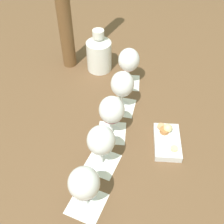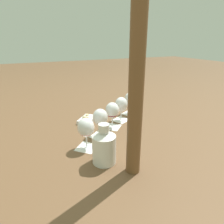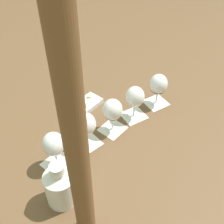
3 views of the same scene
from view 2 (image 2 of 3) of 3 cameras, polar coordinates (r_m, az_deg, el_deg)
ground_plane at (r=1.27m, az=0.07°, el=-4.31°), size 8.00×8.00×0.00m
tasting_card_0 at (r=1.06m, az=-7.19°, el=-9.98°), size 0.14×0.14×0.00m
tasting_card_1 at (r=1.17m, az=-3.28°, el=-6.65°), size 0.14×0.14×0.00m
tasting_card_2 at (r=1.28m, az=0.03°, el=-4.16°), size 0.14×0.14×0.00m
tasting_card_3 at (r=1.38m, az=2.57°, el=-2.26°), size 0.14×0.13×0.00m
tasting_card_4 at (r=1.50m, az=5.12°, el=-0.39°), size 0.14×0.14×0.00m
wine_glass_0 at (r=1.01m, az=-7.46°, el=-4.78°), size 0.08×0.08×0.16m
wine_glass_1 at (r=1.12m, az=-3.39°, el=-1.85°), size 0.08×0.08×0.16m
wine_glass_2 at (r=1.24m, az=0.03°, el=0.29°), size 0.08×0.08×0.16m
wine_glass_3 at (r=1.34m, az=2.64°, el=1.91°), size 0.08×0.08×0.16m
wine_glass_4 at (r=1.47m, az=5.25°, el=3.47°), size 0.08×0.08×0.16m
ceramic_vase at (r=0.90m, az=-2.27°, el=-9.72°), size 0.11×0.11×0.19m
snack_dish at (r=1.36m, az=-7.16°, el=-2.11°), size 0.16×0.17×0.05m
umbrella_pole at (r=0.73m, az=7.00°, el=9.03°), size 0.06×0.06×0.78m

